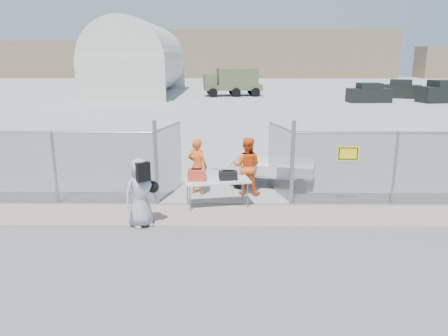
{
  "coord_description": "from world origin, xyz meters",
  "views": [
    {
      "loc": [
        0.14,
        -10.39,
        4.31
      ],
      "look_at": [
        0.0,
        2.0,
        1.1
      ],
      "focal_mm": 35.0,
      "sensor_mm": 36.0,
      "label": 1
    }
  ],
  "objects_px": {
    "folding_table": "(217,193)",
    "security_worker_left": "(198,167)",
    "security_worker_right": "(247,166)",
    "utility_trailer": "(273,172)",
    "visitor": "(141,193)"
  },
  "relations": [
    {
      "from": "security_worker_right",
      "to": "visitor",
      "type": "height_order",
      "value": "security_worker_right"
    },
    {
      "from": "security_worker_left",
      "to": "visitor",
      "type": "relative_size",
      "value": 1.0
    },
    {
      "from": "folding_table",
      "to": "visitor",
      "type": "bearing_deg",
      "value": -152.93
    },
    {
      "from": "security_worker_left",
      "to": "security_worker_right",
      "type": "height_order",
      "value": "security_worker_right"
    },
    {
      "from": "folding_table",
      "to": "utility_trailer",
      "type": "xyz_separation_m",
      "value": [
        1.84,
        2.23,
        0.04
      ]
    },
    {
      "from": "folding_table",
      "to": "security_worker_left",
      "type": "bearing_deg",
      "value": 107.26
    },
    {
      "from": "folding_table",
      "to": "visitor",
      "type": "distance_m",
      "value": 2.52
    },
    {
      "from": "security_worker_left",
      "to": "security_worker_right",
      "type": "relative_size",
      "value": 0.98
    },
    {
      "from": "security_worker_left",
      "to": "utility_trailer",
      "type": "height_order",
      "value": "security_worker_left"
    },
    {
      "from": "folding_table",
      "to": "security_worker_left",
      "type": "xyz_separation_m",
      "value": [
        -0.65,
        1.16,
        0.5
      ]
    },
    {
      "from": "visitor",
      "to": "utility_trailer",
      "type": "height_order",
      "value": "visitor"
    },
    {
      "from": "security_worker_left",
      "to": "utility_trailer",
      "type": "distance_m",
      "value": 2.75
    },
    {
      "from": "security_worker_right",
      "to": "utility_trailer",
      "type": "height_order",
      "value": "security_worker_right"
    },
    {
      "from": "utility_trailer",
      "to": "folding_table",
      "type": "bearing_deg",
      "value": -115.89
    },
    {
      "from": "folding_table",
      "to": "security_worker_right",
      "type": "bearing_deg",
      "value": 39.78
    }
  ]
}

